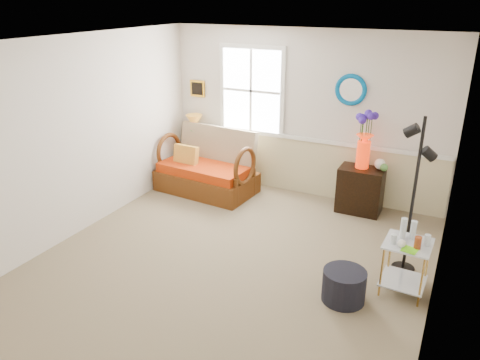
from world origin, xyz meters
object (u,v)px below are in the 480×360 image
at_px(side_table, 405,267).
at_px(lamp_stand, 193,160).
at_px(cabinet, 360,190).
at_px(floor_lamp, 413,198).
at_px(loveseat, 206,162).
at_px(ottoman, 344,286).

bearing_deg(side_table, lamp_stand, 153.27).
height_order(cabinet, floor_lamp, floor_lamp).
distance_m(loveseat, side_table, 3.67).
bearing_deg(lamp_stand, floor_lamp, -21.30).
bearing_deg(cabinet, side_table, -63.93).
distance_m(loveseat, ottoman, 3.43).
distance_m(lamp_stand, cabinet, 2.98).
bearing_deg(ottoman, lamp_stand, 144.37).
xyz_separation_m(side_table, floor_lamp, (-0.05, 0.46, 0.63)).
relative_size(side_table, floor_lamp, 0.32).
bearing_deg(floor_lamp, cabinet, 127.69).
distance_m(loveseat, lamp_stand, 0.74).
bearing_deg(floor_lamp, lamp_stand, 164.49).
relative_size(lamp_stand, cabinet, 0.89).
distance_m(lamp_stand, floor_lamp, 4.16).
relative_size(cabinet, floor_lamp, 0.37).
xyz_separation_m(loveseat, floor_lamp, (3.30, -1.03, 0.42)).
distance_m(side_table, ottoman, 0.71).
bearing_deg(floor_lamp, side_table, -77.55).
relative_size(cabinet, side_table, 1.13).
distance_m(loveseat, floor_lamp, 3.48).
bearing_deg(cabinet, lamp_stand, 177.40).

